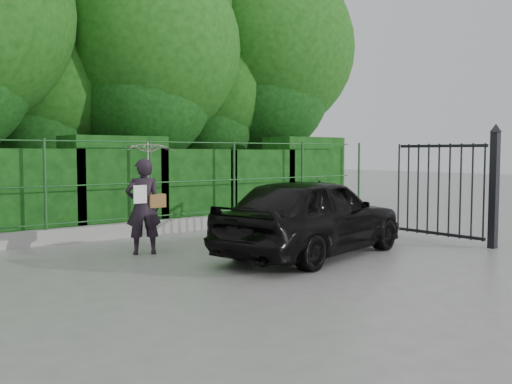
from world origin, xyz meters
TOP-DOWN VIEW (x-y plane):
  - ground at (0.00, 0.00)m, footprint 80.00×80.00m
  - kerb at (0.00, 4.50)m, footprint 14.00×0.25m
  - fence at (0.22, 4.50)m, footprint 14.13×0.06m
  - hedge at (0.09, 5.50)m, footprint 14.20×1.20m
  - trees at (1.14, 7.74)m, footprint 17.10×6.15m
  - gate at (4.60, -0.72)m, footprint 0.22×2.33m
  - woman at (-0.78, 2.41)m, footprint 0.98×0.94m
  - car at (1.37, 0.37)m, footprint 4.42×2.53m

SIDE VIEW (x-z plane):
  - ground at x=0.00m, z-range 0.00..0.00m
  - kerb at x=0.00m, z-range 0.00..0.30m
  - car at x=1.37m, z-range 0.00..1.42m
  - hedge at x=0.09m, z-range -0.12..2.14m
  - gate at x=4.60m, z-range 0.01..2.37m
  - fence at x=0.22m, z-range 0.30..2.10m
  - woman at x=-0.78m, z-range 0.31..2.33m
  - trees at x=1.14m, z-range 0.58..8.66m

